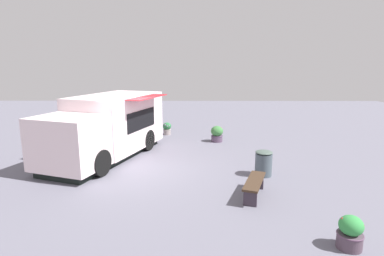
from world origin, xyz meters
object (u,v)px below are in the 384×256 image
at_px(plaza_bench, 254,184).
at_px(planter_flowering_far, 350,233).
at_px(trash_bin, 264,163).
at_px(person_customer, 94,129).
at_px(food_truck, 107,128).
at_px(planter_flowering_side, 217,134).
at_px(planter_flowering_near, 167,128).

bearing_deg(plaza_bench, planter_flowering_far, 30.46).
xyz_separation_m(planter_flowering_far, trash_bin, (-4.07, -0.82, 0.09)).
height_order(person_customer, plaza_bench, person_customer).
xyz_separation_m(food_truck, person_customer, (-3.52, -1.64, -0.77)).
relative_size(food_truck, planter_flowering_side, 8.08).
height_order(planter_flowering_side, plaza_bench, planter_flowering_side).
height_order(food_truck, planter_flowering_far, food_truck).
relative_size(planter_flowering_near, planter_flowering_far, 0.93).
bearing_deg(plaza_bench, planter_flowering_side, -174.59).
relative_size(plaza_bench, trash_bin, 1.86).
bearing_deg(planter_flowering_near, plaza_bench, 21.82).
relative_size(person_customer, planter_flowering_far, 1.35).
distance_m(planter_flowering_far, planter_flowering_side, 8.82).
height_order(food_truck, planter_flowering_side, food_truck).
relative_size(person_customer, planter_flowering_near, 1.46).
distance_m(planter_flowering_far, trash_bin, 4.16).
distance_m(planter_flowering_near, trash_bin, 6.98).
relative_size(planter_flowering_far, planter_flowering_side, 0.92).
height_order(planter_flowering_near, planter_flowering_far, planter_flowering_far).
xyz_separation_m(planter_flowering_near, planter_flowering_side, (1.43, 2.46, 0.04)).
bearing_deg(planter_flowering_far, person_customer, -139.95).
relative_size(food_truck, person_customer, 6.50).
distance_m(planter_flowering_near, planter_flowering_side, 2.85).
xyz_separation_m(person_customer, plaza_bench, (7.18, 6.65, -0.01)).
relative_size(food_truck, planter_flowering_near, 9.49).
xyz_separation_m(planter_flowering_side, trash_bin, (4.52, 1.19, 0.05)).
xyz_separation_m(plaza_bench, trash_bin, (-1.66, 0.61, 0.07)).
xyz_separation_m(food_truck, planter_flowering_near, (-3.94, 1.96, -0.80)).
bearing_deg(planter_flowering_far, plaza_bench, -149.54).
bearing_deg(planter_flowering_near, planter_flowering_side, 59.79).
distance_m(person_customer, plaza_bench, 9.79).
bearing_deg(food_truck, person_customer, -155.01).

